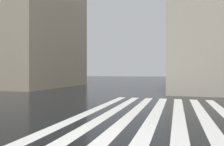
# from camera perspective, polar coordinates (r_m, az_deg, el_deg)

# --- Properties ---
(ground_plane) EXTENTS (220.00, 220.00, 0.00)m
(ground_plane) POSITION_cam_1_polar(r_m,az_deg,el_deg) (6.11, -5.24, -17.48)
(ground_plane) COLOR black
(zebra_crossing) EXTENTS (13.00, 6.50, 0.01)m
(zebra_crossing) POSITION_cam_1_polar(r_m,az_deg,el_deg) (9.63, 11.04, -10.96)
(zebra_crossing) COLOR silver
(zebra_crossing) RESTS_ON ground_plane
(haussmann_block_mid) EXTENTS (14.16, 20.45, 22.24)m
(haussmann_block_mid) POSITION_cam_1_polar(r_m,az_deg,el_deg) (35.81, -27.20, 14.66)
(haussmann_block_mid) COLOR tan
(haussmann_block_mid) RESTS_ON ground_plane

